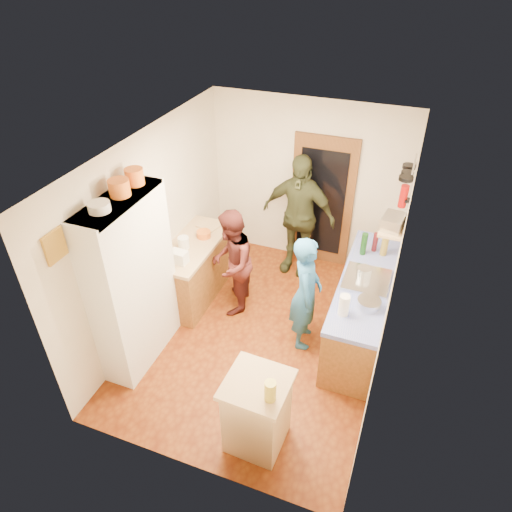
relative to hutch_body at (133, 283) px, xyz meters
The scene contains 44 objects.
floor 1.89m from the hutch_body, 31.61° to the left, with size 3.00×4.00×0.02m, color brown.
ceiling 2.15m from the hutch_body, 31.61° to the left, with size 3.00×4.00×0.02m, color silver.
wall_back 3.10m from the hutch_body, 65.17° to the left, with size 3.00×0.02×2.60m, color beige.
wall_front 1.79m from the hutch_body, 42.95° to the right, with size 3.00×0.02×2.60m, color beige.
wall_left 0.85m from the hutch_body, 104.71° to the left, with size 0.02×4.00×2.60m, color beige.
wall_right 2.93m from the hutch_body, 15.89° to the left, with size 0.02×4.00×2.60m, color beige.
door_frame 3.17m from the hutch_body, 60.77° to the left, with size 0.95×0.06×2.10m, color brown.
door_glass 3.14m from the hutch_body, 60.46° to the left, with size 0.70×0.02×1.70m, color black.
hutch_body is the anchor object (origin of this frame).
hutch_top_shelf 1.08m from the hutch_body, ahead, with size 0.40×1.14×0.04m, color white.
plate_stack 1.18m from the hutch_body, 90.00° to the right, with size 0.22×0.22×0.09m, color white.
orange_pot_a 1.19m from the hutch_body, 90.00° to the left, with size 0.22×0.22×0.17m, color orange.
orange_pot_b 1.24m from the hutch_body, 90.00° to the left, with size 0.20×0.20×0.18m, color orange.
left_counter_base 1.42m from the hutch_body, 85.43° to the left, with size 0.60×1.40×0.85m, color #9C5E2A.
left_counter_top 1.27m from the hutch_body, 85.43° to the left, with size 0.64×1.44×0.05m, color tan.
toaster 0.82m from the hutch_body, 79.34° to the left, with size 0.22×0.15×0.17m, color white.
kettle 1.12m from the hutch_body, 87.43° to the left, with size 0.15×0.15×0.17m, color white.
orange_bowl 1.48m from the hutch_body, 82.97° to the left, with size 0.20×0.20×0.09m, color orange.
chopping_board 1.74m from the hutch_body, 86.02° to the left, with size 0.30×0.22×0.03m, color tan.
right_counter_base 2.90m from the hutch_body, 27.47° to the left, with size 0.60×2.20×0.84m, color #9C5E2A.
right_counter_top 2.83m from the hutch_body, 27.47° to the left, with size 0.62×2.22×0.06m, color #061CBD.
hob 2.81m from the hutch_body, 26.78° to the left, with size 0.55×0.58×0.04m, color silver.
pot_on_hob 2.78m from the hutch_body, 28.05° to the left, with size 0.18×0.18×0.12m, color silver.
bottle_a 2.98m from the hutch_body, 37.93° to the left, with size 0.08×0.08×0.32m, color #143F14.
bottle_b 3.16m from the hutch_body, 38.39° to the left, with size 0.07×0.07×0.27m, color #591419.
bottle_c 3.23m from the hutch_body, 36.19° to the left, with size 0.09×0.09×0.36m, color olive.
paper_towel 2.42m from the hutch_body, 13.59° to the left, with size 0.12×0.12×0.26m, color white.
mixing_bowl 2.72m from the hutch_body, 16.80° to the left, with size 0.27×0.27×0.10m, color silver.
island_base 2.03m from the hutch_body, 21.02° to the right, with size 0.55×0.55×0.86m, color tan.
island_top 1.93m from the hutch_body, 21.02° to the right, with size 0.62×0.62×0.05m, color tan.
cutting_board 1.86m from the hutch_body, 20.04° to the right, with size 0.35×0.28×0.02m, color white.
oil_jar 2.13m from the hutch_body, 22.54° to the right, with size 0.11×0.11×0.22m, color #AD9E2D.
pan_rail 3.73m from the hutch_body, 40.11° to the left, with size 0.02×0.02×0.65m, color silver.
pan_hang_a 3.55m from the hutch_body, 38.53° to the left, with size 0.18×0.18×0.05m, color black.
pan_hang_b 3.67m from the hutch_body, 41.04° to the left, with size 0.16×0.16×0.05m, color black.
pan_hang_c 3.80m from the hutch_body, 43.36° to the left, with size 0.17×0.17×0.05m, color black.
wall_shelf 3.01m from the hutch_body, 25.09° to the left, with size 0.26×0.42×0.03m, color tan.
radio 3.03m from the hutch_body, 25.09° to the left, with size 0.22×0.30×0.15m, color silver.
ext_bracket 3.75m from the hutch_body, 42.07° to the left, with size 0.06×0.10×0.04m, color black.
fire_extinguisher 3.71m from the hutch_body, 42.69° to the left, with size 0.11×0.11×0.32m, color red.
picture_frame 1.22m from the hutch_body, 103.50° to the right, with size 0.03×0.25×0.30m, color gold.
person_hob 2.09m from the hutch_body, 25.34° to the left, with size 0.58×0.38×1.58m, color #26629E.
person_left 1.46m from the hutch_body, 58.76° to the left, with size 0.75×0.59×1.55m, color #481A18.
person_back 2.72m from the hutch_body, 61.37° to the left, with size 1.13×0.47×1.93m, color #33371F.
Camera 1 is at (1.48, -4.15, 4.40)m, focal length 32.00 mm.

